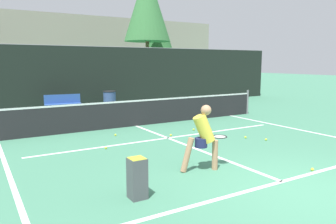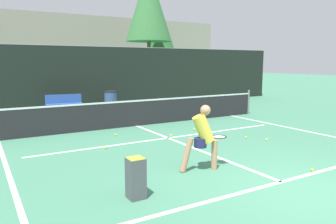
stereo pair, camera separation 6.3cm
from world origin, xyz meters
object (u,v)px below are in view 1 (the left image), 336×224
Objects in this scene: courtside_bench at (63,103)px; trash_bin at (110,100)px; player_practicing at (203,135)px; parked_car at (8,93)px; ball_hopper at (137,177)px.

courtside_bench is 1.74× the size of trash_bin.
courtside_bench is (-0.66, 9.52, -0.31)m from player_practicing.
courtside_bench is 0.35× the size of parked_car.
player_practicing is 1.54× the size of trash_bin.
parked_car is at bearing 128.42° from trash_bin.
parked_car is at bearing 92.25° from ball_hopper.
ball_hopper is 10.71m from trash_bin.
parked_car is at bearing 115.85° from courtside_bench.
ball_hopper is at bearing -90.03° from courtside_bench.
courtside_bench is (1.18, 10.12, 0.10)m from ball_hopper.
parked_car is (-4.00, 5.05, 0.15)m from trash_bin.
ball_hopper is 10.18m from courtside_bench.
ball_hopper is at bearing -108.55° from trash_bin.
trash_bin is at bearing 71.45° from ball_hopper.
ball_hopper is 15.21m from parked_car.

